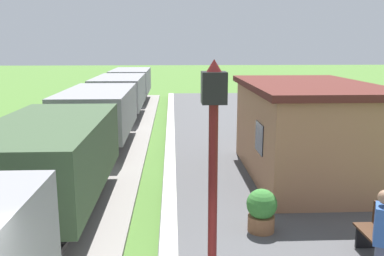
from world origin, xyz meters
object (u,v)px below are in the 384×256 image
(freight_train, at_px, (98,115))
(bench_down_platform, at_px, (261,125))
(station_hut, at_px, (306,130))
(lamp_post_near, at_px, (213,158))
(person_waiting, at_px, (381,238))
(potted_planter, at_px, (262,210))

(freight_train, bearing_deg, bench_down_platform, 9.06)
(freight_train, height_order, bench_down_platform, freight_train)
(station_hut, bearing_deg, freight_train, 146.96)
(station_hut, xyz_separation_m, bench_down_platform, (-0.13, 5.48, -0.93))
(freight_train, distance_m, lamp_post_near, 11.97)
(person_waiting, xyz_separation_m, lamp_post_near, (-2.73, -1.09, 1.62))
(bench_down_platform, bearing_deg, potted_planter, -101.96)
(bench_down_platform, height_order, lamp_post_near, lamp_post_near)
(freight_train, distance_m, potted_planter, 9.36)
(station_hut, bearing_deg, lamp_post_near, -116.16)
(potted_planter, bearing_deg, person_waiting, -59.18)
(person_waiting, relative_size, lamp_post_near, 0.46)
(freight_train, xyz_separation_m, lamp_post_near, (3.37, -11.40, 1.41))
(potted_planter, bearing_deg, lamp_post_near, -112.14)
(lamp_post_near, bearing_deg, freight_train, 106.46)
(potted_planter, bearing_deg, freight_train, 120.52)
(bench_down_platform, relative_size, person_waiting, 0.88)
(freight_train, xyz_separation_m, station_hut, (6.80, -4.42, 0.26))
(freight_train, xyz_separation_m, bench_down_platform, (6.67, 1.06, -0.68))
(potted_planter, bearing_deg, bench_down_platform, 78.04)
(freight_train, distance_m, person_waiting, 11.98)
(station_hut, height_order, person_waiting, station_hut)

